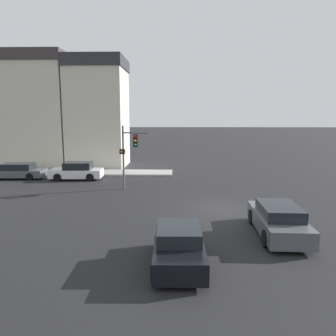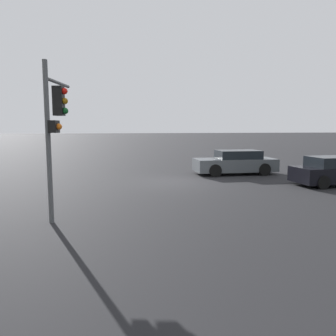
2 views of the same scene
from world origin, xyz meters
name	(u,v)px [view 1 (image 1 of 2)]	position (x,y,z in m)	size (l,w,h in m)	color
ground_plane	(221,209)	(0.00, 0.00, 0.00)	(300.00, 300.00, 0.00)	black
rowhouse_backdrop	(65,112)	(16.73, 14.47, 5.79)	(7.44, 12.62, 11.69)	beige
traffic_signal	(129,148)	(5.04, 5.95, 3.05)	(0.57, 2.15, 4.63)	#515456
crossing_car_0	(179,247)	(-7.16, 2.48, 0.66)	(3.85, 1.90, 1.38)	black
crossing_car_1	(278,220)	(-4.06, -1.98, 0.69)	(4.83, 2.05, 1.43)	#4C5156
parked_car_0	(77,171)	(8.85, 10.99, 0.69)	(1.99, 4.37, 1.47)	silver
parked_car_1	(17,171)	(9.13, 16.27, 0.62)	(1.98, 4.83, 1.31)	#4C5156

